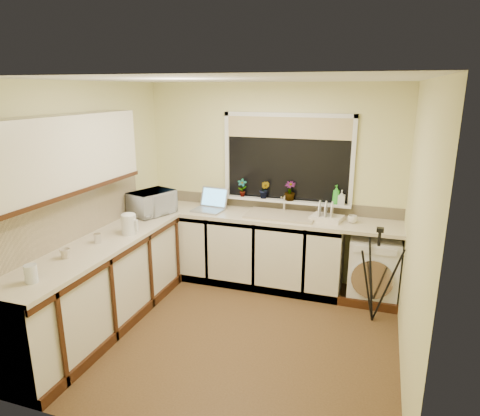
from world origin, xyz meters
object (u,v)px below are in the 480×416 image
object	(u,v)px
soap_bottle_green	(336,195)
laptop	(211,204)
cup_back	(352,219)
glass_jug	(31,274)
steel_jar	(98,238)
tripod	(376,275)
dish_rack	(327,218)
plant_b	(264,190)
cup_left	(65,254)
plant_a	(242,188)
washing_machine	(373,268)
microwave	(152,203)
kettle	(129,225)
soap_bottle_clear	(342,197)
plant_c	(290,191)

from	to	relation	value
soap_bottle_green	laptop	bearing A→B (deg)	-171.94
cup_back	glass_jug	bearing A→B (deg)	-133.69
steel_jar	tripod	bearing A→B (deg)	19.90
dish_rack	plant_b	world-z (taller)	plant_b
cup_left	soap_bottle_green	bearing A→B (deg)	44.51
plant_a	cup_left	distance (m)	2.33
laptop	washing_machine	bearing A→B (deg)	5.42
glass_jug	plant_a	size ratio (longest dim) A/B	0.64
microwave	dish_rack	bearing A→B (deg)	-58.79
cup_back	plant_a	bearing A→B (deg)	171.57
kettle	steel_jar	size ratio (longest dim) A/B	2.14
soap_bottle_clear	cup_left	world-z (taller)	soap_bottle_clear
washing_machine	plant_a	xyz separation A→B (m)	(-1.66, 0.22, 0.78)
kettle	glass_jug	distance (m)	1.26
dish_rack	soap_bottle_clear	xyz separation A→B (m)	(0.14, 0.19, 0.21)
dish_rack	tripod	size ratio (longest dim) A/B	0.34
steel_jar	soap_bottle_clear	size ratio (longest dim) A/B	0.55
washing_machine	tripod	world-z (taller)	tripod
plant_a	soap_bottle_green	distance (m)	1.17
plant_b	soap_bottle_green	size ratio (longest dim) A/B	0.99
glass_jug	plant_c	distance (m)	3.01
kettle	tripod	world-z (taller)	kettle
soap_bottle_clear	plant_a	bearing A→B (deg)	179.70
soap_bottle_clear	cup_back	size ratio (longest dim) A/B	1.61
plant_b	soap_bottle_green	distance (m)	0.87
tripod	soap_bottle_green	bearing A→B (deg)	132.75
laptop	plant_a	size ratio (longest dim) A/B	1.77
soap_bottle_green	soap_bottle_clear	bearing A→B (deg)	-16.04
tripod	plant_b	world-z (taller)	plant_b
plant_c	cup_back	bearing A→B (deg)	-14.56
glass_jug	microwave	distance (m)	1.98
microwave	glass_jug	bearing A→B (deg)	-159.08
glass_jug	soap_bottle_clear	world-z (taller)	soap_bottle_clear
plant_b	washing_machine	bearing A→B (deg)	-8.62
dish_rack	soap_bottle_clear	distance (m)	0.31
microwave	cup_left	xyz separation A→B (m)	(-0.04, -1.49, -0.10)
cup_left	cup_back	bearing A→B (deg)	38.67
plant_a	cup_left	bearing A→B (deg)	-115.06
washing_machine	tripod	size ratio (longest dim) A/B	0.74
plant_c	dish_rack	bearing A→B (deg)	-21.50
tripod	cup_back	bearing A→B (deg)	127.78
plant_a	soap_bottle_green	world-z (taller)	same
microwave	laptop	bearing A→B (deg)	-35.49
glass_jug	plant_b	distance (m)	2.85
plant_a	plant_b	xyz separation A→B (m)	(0.30, -0.01, -0.00)
laptop	soap_bottle_green	bearing A→B (deg)	13.88
steel_jar	microwave	size ratio (longest dim) A/B	0.19
laptop	soap_bottle_green	size ratio (longest dim) A/B	1.77
washing_machine	plant_c	bearing A→B (deg)	167.04
washing_machine	glass_jug	distance (m)	3.54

